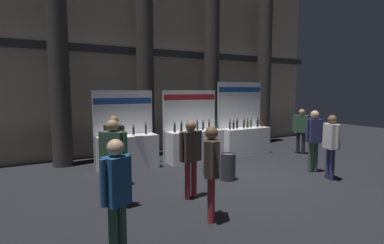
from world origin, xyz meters
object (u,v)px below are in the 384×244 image
(visitor_8, at_px, (314,136))
(trash_bin, at_px, (228,167))
(exhibitor_booth_0, at_px, (127,149))
(exhibitor_booth_2, at_px, (244,137))
(visitor_5, at_px, (191,152))
(visitor_6, at_px, (117,191))
(visitor_0, at_px, (301,127))
(visitor_4, at_px, (114,144))
(visitor_7, at_px, (331,141))
(exhibitor_booth_1, at_px, (194,143))
(visitor_2, at_px, (211,165))
(visitor_3, at_px, (113,154))

(visitor_8, bearing_deg, trash_bin, -167.23)
(exhibitor_booth_0, distance_m, trash_bin, 3.02)
(exhibitor_booth_2, distance_m, visitor_5, 4.89)
(trash_bin, bearing_deg, visitor_6, -147.05)
(visitor_0, height_order, visitor_5, visitor_5)
(visitor_4, distance_m, visitor_5, 2.02)
(visitor_4, distance_m, visitor_7, 5.47)
(exhibitor_booth_2, relative_size, visitor_7, 1.55)
(exhibitor_booth_1, xyz_separation_m, visitor_8, (2.25, -2.80, 0.44))
(visitor_0, relative_size, visitor_6, 0.97)
(visitor_8, bearing_deg, exhibitor_booth_1, 154.55)
(visitor_5, height_order, visitor_8, visitor_8)
(visitor_6, bearing_deg, visitor_5, 16.75)
(exhibitor_booth_2, height_order, visitor_7, exhibitor_booth_2)
(exhibitor_booth_0, xyz_separation_m, visitor_2, (0.19, -4.13, 0.42))
(trash_bin, height_order, visitor_5, visitor_5)
(visitor_2, distance_m, visitor_7, 4.09)
(exhibitor_booth_0, distance_m, visitor_3, 2.94)
(exhibitor_booth_0, relative_size, visitor_8, 1.32)
(exhibitor_booth_1, bearing_deg, visitor_0, -13.73)
(trash_bin, height_order, visitor_2, visitor_2)
(exhibitor_booth_2, distance_m, visitor_4, 5.24)
(trash_bin, distance_m, visitor_5, 1.75)
(exhibitor_booth_2, xyz_separation_m, visitor_0, (1.80, -1.01, 0.36))
(exhibitor_booth_0, relative_size, visitor_4, 1.35)
(exhibitor_booth_2, height_order, visitor_0, exhibitor_booth_2)
(visitor_3, bearing_deg, visitor_6, 121.02)
(exhibitor_booth_1, height_order, visitor_5, exhibitor_booth_1)
(visitor_3, bearing_deg, visitor_7, -144.89)
(exhibitor_booth_2, height_order, visitor_5, exhibitor_booth_2)
(visitor_2, bearing_deg, exhibitor_booth_1, 3.11)
(trash_bin, xyz_separation_m, visitor_0, (4.20, 1.26, 0.63))
(exhibitor_booth_0, height_order, visitor_8, exhibitor_booth_0)
(visitor_0, height_order, visitor_3, visitor_3)
(exhibitor_booth_0, xyz_separation_m, visitor_6, (-1.60, -4.60, 0.40))
(visitor_4, bearing_deg, visitor_6, -64.58)
(trash_bin, distance_m, visitor_7, 2.74)
(visitor_8, bearing_deg, visitor_7, -80.67)
(exhibitor_booth_0, relative_size, visitor_6, 1.37)
(exhibitor_booth_2, bearing_deg, visitor_6, -142.51)
(visitor_2, relative_size, visitor_7, 1.01)
(visitor_5, height_order, visitor_7, visitor_5)
(exhibitor_booth_0, xyz_separation_m, visitor_0, (6.12, -1.06, 0.39))
(visitor_0, xyz_separation_m, visitor_2, (-5.92, -3.07, 0.04))
(visitor_7, bearing_deg, exhibitor_booth_0, -110.74)
(visitor_2, relative_size, visitor_5, 1.01)
(exhibitor_booth_1, bearing_deg, visitor_5, -121.52)
(exhibitor_booth_1, bearing_deg, visitor_6, -130.25)
(trash_bin, relative_size, visitor_5, 0.41)
(visitor_5, xyz_separation_m, visitor_7, (3.81, -0.60, 0.00))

